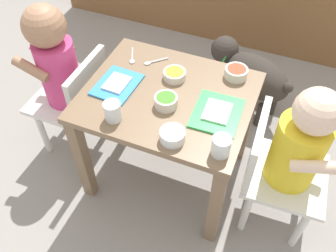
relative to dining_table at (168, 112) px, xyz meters
The scene contains 15 objects.
ground_plane 0.39m from the dining_table, ahead, with size 7.00×7.00×0.00m, color gray.
dining_table is the anchor object (origin of this frame).
seated_child_left 0.46m from the dining_table, behind, with size 0.28×0.28×0.71m.
seated_child_right 0.46m from the dining_table, ahead, with size 0.29×0.29×0.68m.
dog 0.61m from the dining_table, 69.07° to the left, with size 0.46×0.32×0.34m.
food_tray_left 0.21m from the dining_table, behind, with size 0.15×0.18×0.02m.
food_tray_right 0.21m from the dining_table, ahead, with size 0.16×0.19×0.02m.
water_cup_left 0.33m from the dining_table, 36.35° to the right, with size 0.06×0.06×0.07m.
water_cup_right 0.24m from the dining_table, 125.06° to the right, with size 0.06×0.06×0.07m.
veggie_bowl_far 0.23m from the dining_table, 64.03° to the right, with size 0.08×0.08×0.04m.
cereal_bowl_right_side 0.14m from the dining_table, 97.07° to the left, with size 0.08×0.08×0.03m.
cereal_bowl_left_side 0.29m from the dining_table, 43.01° to the left, with size 0.08×0.08×0.04m.
veggie_bowl_near 0.12m from the dining_table, 74.96° to the right, with size 0.08×0.08×0.04m.
spoon_by_left_tray 0.21m from the dining_table, 129.37° to the left, with size 0.08×0.08×0.01m.
spoon_by_right_tray 0.27m from the dining_table, 146.23° to the left, with size 0.05×0.10×0.01m.
Camera 1 is at (0.35, -0.86, 1.36)m, focal length 38.82 mm.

